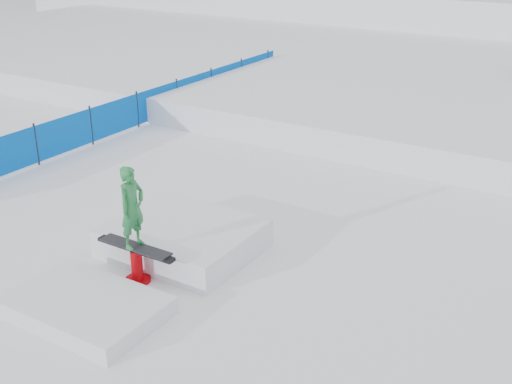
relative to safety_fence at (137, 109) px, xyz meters
The scene contains 4 objects.
ground 9.28m from the safety_fence, 45.44° to the right, with size 120.00×120.00×0.00m, color white.
snow_midrise 11.43m from the safety_fence, 55.34° to the left, with size 50.00×18.00×0.80m, color white.
safety_fence is the anchor object (origin of this frame).
jib_rail_feature 8.65m from the safety_fence, 46.26° to the right, with size 2.60×4.40×2.11m.
Camera 1 is at (6.25, -7.31, 5.75)m, focal length 45.00 mm.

